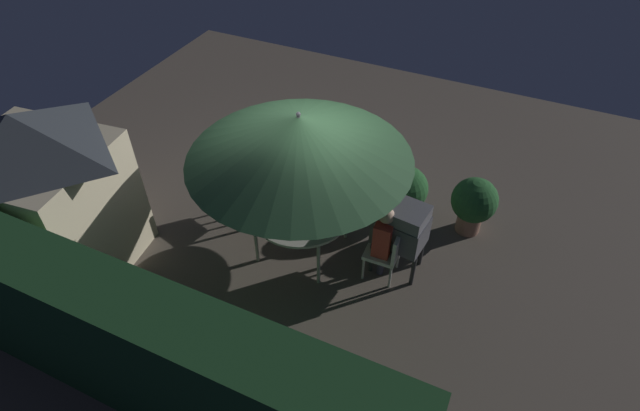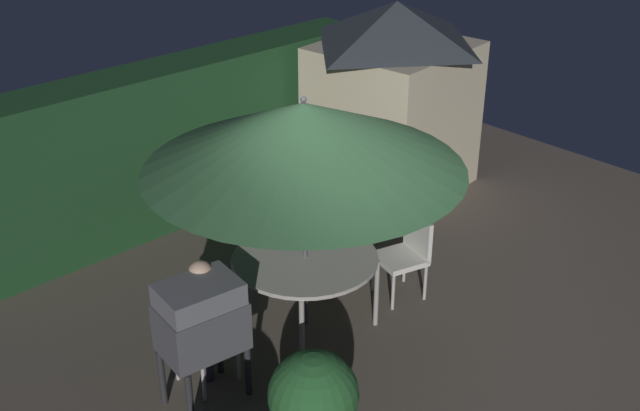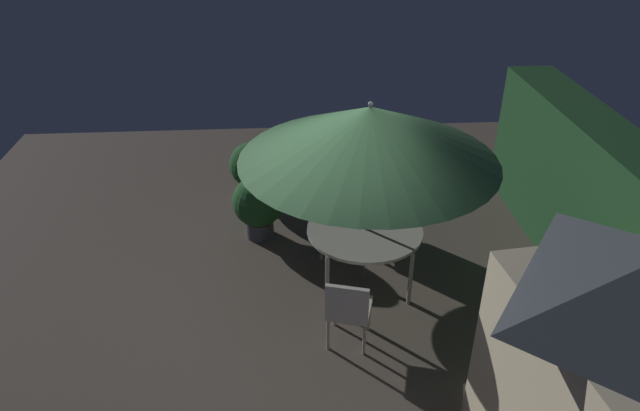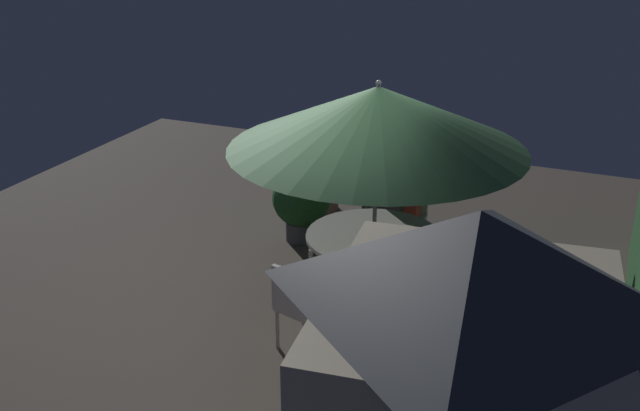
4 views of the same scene
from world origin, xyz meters
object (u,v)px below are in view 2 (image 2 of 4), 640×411
object	(u,v)px
patio_umbrella	(304,136)
bbq_grill	(201,320)
garden_shed	(393,96)
person_in_red	(203,308)
patio_table	(305,261)
chair_near_shed	(198,337)
chair_far_side	(407,251)
potted_plant_by_grill	(313,399)

from	to	relation	value
patio_umbrella	bbq_grill	distance (m)	1.86
garden_shed	person_in_red	size ratio (longest dim) A/B	2.00
patio_table	chair_near_shed	world-z (taller)	chair_near_shed
chair_far_side	person_in_red	size ratio (longest dim) A/B	0.71
chair_far_side	garden_shed	bearing A→B (deg)	45.91
chair_near_shed	person_in_red	xyz separation A→B (m)	(0.09, 0.00, 0.26)
chair_near_shed	potted_plant_by_grill	world-z (taller)	potted_plant_by_grill
person_in_red	potted_plant_by_grill	bearing A→B (deg)	-85.64
garden_shed	chair_far_side	size ratio (longest dim) A/B	2.80
patio_umbrella	potted_plant_by_grill	xyz separation A→B (m)	(-1.14, -1.35, -1.52)
garden_shed	chair_far_side	bearing A→B (deg)	-134.09
chair_near_shed	potted_plant_by_grill	xyz separation A→B (m)	(0.19, -1.31, 0.01)
patio_umbrella	person_in_red	world-z (taller)	patio_umbrella
patio_umbrella	potted_plant_by_grill	world-z (taller)	patio_umbrella
garden_shed	person_in_red	bearing A→B (deg)	-158.84
patio_table	chair_near_shed	bearing A→B (deg)	-178.25
person_in_red	chair_far_side	bearing A→B (deg)	-6.78
patio_table	chair_near_shed	distance (m)	1.34
chair_near_shed	potted_plant_by_grill	bearing A→B (deg)	-81.92
patio_table	chair_near_shed	size ratio (longest dim) A/B	1.59
chair_far_side	patio_table	bearing A→B (deg)	164.40
garden_shed	patio_table	world-z (taller)	garden_shed
potted_plant_by_grill	chair_far_side	bearing A→B (deg)	24.07
patio_umbrella	bbq_grill	world-z (taller)	patio_umbrella
person_in_red	patio_umbrella	bearing A→B (deg)	1.75
patio_table	patio_umbrella	world-z (taller)	patio_umbrella
chair_far_side	potted_plant_by_grill	size ratio (longest dim) A/B	0.96
patio_umbrella	patio_table	bearing A→B (deg)	-90.00
patio_umbrella	chair_near_shed	bearing A→B (deg)	-178.25
person_in_red	chair_near_shed	bearing A→B (deg)	-178.25
patio_table	potted_plant_by_grill	distance (m)	1.78
bbq_grill	garden_shed	bearing A→B (deg)	22.67
patio_table	person_in_red	size ratio (longest dim) A/B	1.13
garden_shed	person_in_red	world-z (taller)	garden_shed
potted_plant_by_grill	garden_shed	bearing A→B (deg)	35.38
garden_shed	bbq_grill	size ratio (longest dim) A/B	2.10
garden_shed	patio_table	xyz separation A→B (m)	(-3.03, -1.62, -0.55)
patio_table	bbq_grill	size ratio (longest dim) A/B	1.19
potted_plant_by_grill	person_in_red	distance (m)	1.34
chair_far_side	patio_umbrella	bearing A→B (deg)	164.40
patio_table	potted_plant_by_grill	bearing A→B (deg)	-130.24
garden_shed	potted_plant_by_grill	size ratio (longest dim) A/B	2.70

